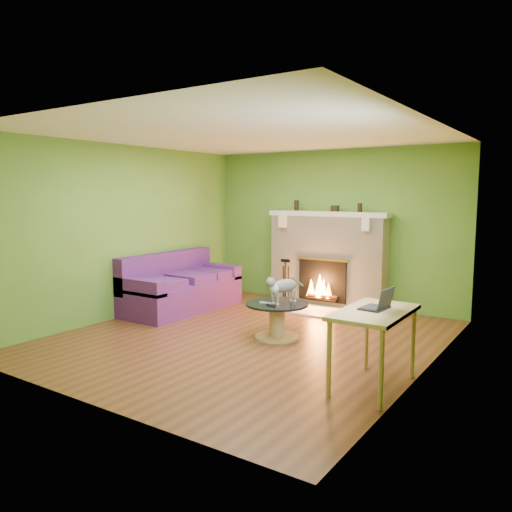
{
  "coord_description": "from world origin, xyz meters",
  "views": [
    {
      "loc": [
        3.6,
        -5.22,
        1.87
      ],
      "look_at": [
        -0.15,
        0.4,
        1.02
      ],
      "focal_mm": 35.0,
      "sensor_mm": 36.0,
      "label": 1
    }
  ],
  "objects_px": {
    "sofa": "(180,288)",
    "cat": "(285,289)",
    "coffee_table": "(277,318)",
    "desk": "(374,320)"
  },
  "relations": [
    {
      "from": "coffee_table",
      "to": "cat",
      "type": "distance_m",
      "value": 0.39
    },
    {
      "from": "coffee_table",
      "to": "desk",
      "type": "distance_m",
      "value": 1.92
    },
    {
      "from": "desk",
      "to": "cat",
      "type": "relative_size",
      "value": 1.75
    },
    {
      "from": "coffee_table",
      "to": "sofa",
      "type": "bearing_deg",
      "value": 166.52
    },
    {
      "from": "coffee_table",
      "to": "cat",
      "type": "bearing_deg",
      "value": 32.01
    },
    {
      "from": "cat",
      "to": "desk",
      "type": "bearing_deg",
      "value": -13.54
    },
    {
      "from": "cat",
      "to": "sofa",
      "type": "bearing_deg",
      "value": -173.82
    },
    {
      "from": "desk",
      "to": "coffee_table",
      "type": "bearing_deg",
      "value": 151.07
    },
    {
      "from": "sofa",
      "to": "cat",
      "type": "height_order",
      "value": "sofa"
    },
    {
      "from": "coffee_table",
      "to": "desk",
      "type": "bearing_deg",
      "value": -28.93
    }
  ]
}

